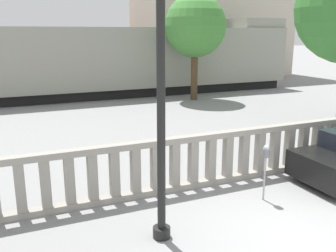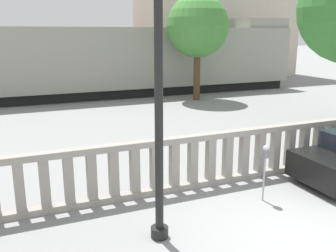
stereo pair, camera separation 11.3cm
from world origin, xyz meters
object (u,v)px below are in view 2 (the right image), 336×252
lamppost (158,36)px  parking_meter (265,157)px  tree_left (198,26)px  train_near (94,61)px  train_far (0,57)px

lamppost → parking_meter: 3.79m
tree_left → train_near: bearing=148.8°
parking_meter → train_near: size_ratio=0.05×
lamppost → train_far: size_ratio=0.23×
lamppost → parking_meter: (2.71, 0.55, -2.59)m
train_far → lamppost: bearing=-83.8°
parking_meter → tree_left: tree_left is taller
train_near → train_far: (-5.09, 10.66, -0.22)m
train_near → tree_left: (4.98, -3.02, 1.91)m
parking_meter → train_near: train_near is taller
train_near → tree_left: tree_left is taller
lamppost → parking_meter: size_ratio=5.38×
tree_left → lamppost: bearing=-119.7°
lamppost → train_near: size_ratio=0.27×
tree_left → train_far: bearing=126.4°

